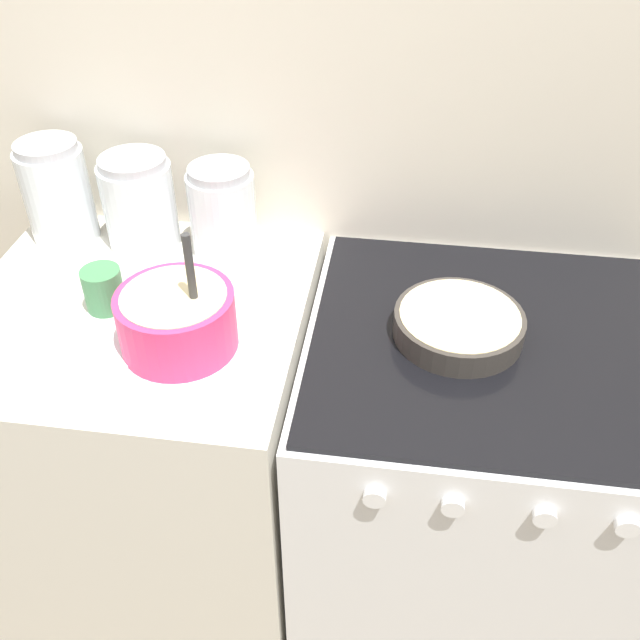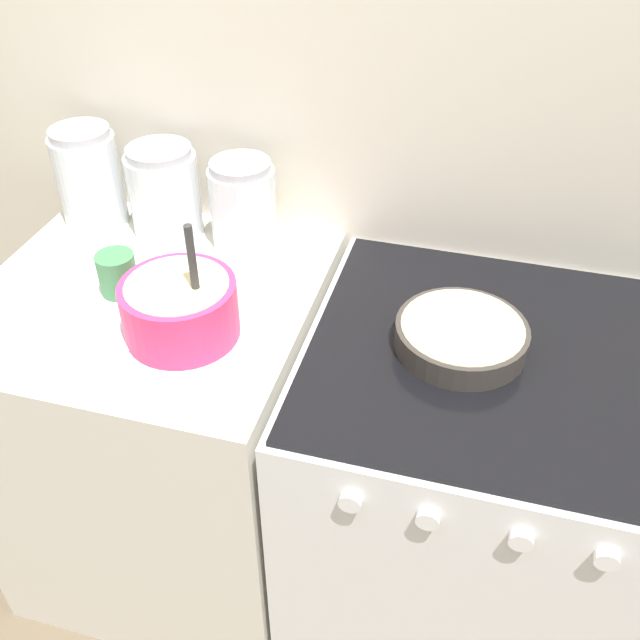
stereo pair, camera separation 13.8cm
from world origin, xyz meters
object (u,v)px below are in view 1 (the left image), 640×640
at_px(storage_jar_right, 223,215).
at_px(tin_can, 104,290).
at_px(storage_jar_left, 59,198).
at_px(mixing_bowl, 177,317).
at_px(stove, 466,482).
at_px(baking_pan, 459,324).
at_px(storage_jar_middle, 140,208).

bearing_deg(storage_jar_right, tin_can, -125.36).
bearing_deg(tin_can, storage_jar_left, 127.57).
height_order(mixing_bowl, storage_jar_right, mixing_bowl).
bearing_deg(tin_can, stove, 1.23).
xyz_separation_m(baking_pan, storage_jar_middle, (-0.73, 0.25, 0.06)).
bearing_deg(storage_jar_right, baking_pan, -24.80).
bearing_deg(baking_pan, stove, 0.13).
relative_size(mixing_bowl, storage_jar_middle, 1.18).
bearing_deg(storage_jar_middle, tin_can, -88.29).
height_order(stove, storage_jar_middle, storage_jar_middle).
bearing_deg(mixing_bowl, storage_jar_left, 137.72).
xyz_separation_m(mixing_bowl, storage_jar_left, (-0.39, 0.35, 0.03)).
distance_m(stove, mixing_bowl, 0.81).
height_order(mixing_bowl, storage_jar_left, mixing_bowl).
bearing_deg(tin_can, storage_jar_right, 54.64).
height_order(storage_jar_right, tin_can, storage_jar_right).
bearing_deg(stove, storage_jar_middle, 162.95).
height_order(stove, mixing_bowl, mixing_bowl).
distance_m(mixing_bowl, storage_jar_right, 0.35).
relative_size(storage_jar_left, tin_can, 2.46).
xyz_separation_m(stove, storage_jar_left, (-1.00, 0.25, 0.55)).
bearing_deg(storage_jar_middle, storage_jar_right, 0.00).
height_order(storage_jar_left, tin_can, storage_jar_left).
bearing_deg(stove, storage_jar_left, 166.13).
xyz_separation_m(storage_jar_left, storage_jar_middle, (0.20, 0.00, -0.01)).
bearing_deg(storage_jar_left, storage_jar_right, 0.00).
relative_size(mixing_bowl, tin_can, 2.62).
distance_m(baking_pan, storage_jar_left, 0.96).
height_order(baking_pan, storage_jar_left, storage_jar_left).
xyz_separation_m(storage_jar_middle, tin_can, (0.01, -0.26, -0.04)).
distance_m(baking_pan, storage_jar_middle, 0.77).
xyz_separation_m(storage_jar_middle, storage_jar_right, (0.20, 0.00, -0.00)).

